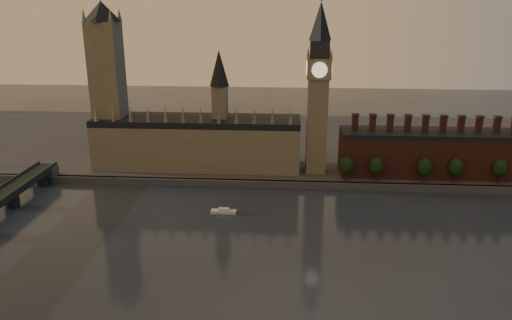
% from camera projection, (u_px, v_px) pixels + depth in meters
% --- Properties ---
extents(ground, '(900.00, 900.00, 0.00)m').
position_uv_depth(ground, '(302.00, 264.00, 210.32)').
color(ground, black).
rests_on(ground, ground).
extents(north_bank, '(900.00, 182.00, 4.00)m').
position_uv_depth(north_bank, '(298.00, 144.00, 378.88)').
color(north_bank, '#46464B').
rests_on(north_bank, ground).
extents(palace_of_westminster, '(130.00, 30.30, 74.00)m').
position_uv_depth(palace_of_westminster, '(198.00, 140.00, 317.10)').
color(palace_of_westminster, '#786F56').
rests_on(palace_of_westminster, north_bank).
extents(victoria_tower, '(24.00, 24.00, 108.00)m').
position_uv_depth(victoria_tower, '(108.00, 80.00, 309.38)').
color(victoria_tower, '#786F56').
rests_on(victoria_tower, north_bank).
extents(big_ben, '(15.00, 15.00, 107.00)m').
position_uv_depth(big_ben, '(318.00, 87.00, 296.87)').
color(big_ben, '#786F56').
rests_on(big_ben, north_bank).
extents(chimney_block, '(110.00, 25.00, 37.00)m').
position_uv_depth(chimney_block, '(431.00, 152.00, 304.21)').
color(chimney_block, '#572B21').
rests_on(chimney_block, north_bank).
extents(embankment_tree_0, '(8.60, 8.60, 14.88)m').
position_uv_depth(embankment_tree_0, '(347.00, 165.00, 293.58)').
color(embankment_tree_0, black).
rests_on(embankment_tree_0, north_bank).
extents(embankment_tree_1, '(8.60, 8.60, 14.88)m').
position_uv_depth(embankment_tree_1, '(376.00, 166.00, 292.74)').
color(embankment_tree_1, black).
rests_on(embankment_tree_1, north_bank).
extents(embankment_tree_2, '(8.60, 8.60, 14.88)m').
position_uv_depth(embankment_tree_2, '(425.00, 167.00, 290.75)').
color(embankment_tree_2, black).
rests_on(embankment_tree_2, north_bank).
extents(embankment_tree_3, '(8.60, 8.60, 14.88)m').
position_uv_depth(embankment_tree_3, '(456.00, 167.00, 290.51)').
color(embankment_tree_3, black).
rests_on(embankment_tree_3, north_bank).
extents(embankment_tree_4, '(8.60, 8.60, 14.88)m').
position_uv_depth(embankment_tree_4, '(500.00, 168.00, 289.32)').
color(embankment_tree_4, black).
rests_on(embankment_tree_4, north_bank).
extents(river_boat, '(13.29, 4.09, 2.64)m').
position_uv_depth(river_boat, '(224.00, 211.00, 260.72)').
color(river_boat, silver).
rests_on(river_boat, ground).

